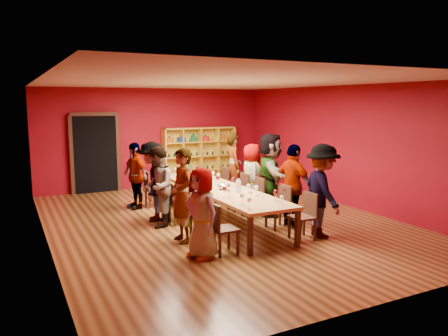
# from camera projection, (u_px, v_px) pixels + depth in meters

# --- Properties ---
(room_shell) EXTENTS (7.10, 9.10, 3.04)m
(room_shell) POSITION_uv_depth(u_px,v_px,m) (219.00, 153.00, 9.33)
(room_shell) COLOR #4E2E14
(room_shell) RESTS_ON ground
(tasting_table) EXTENTS (1.10, 4.50, 0.75)m
(tasting_table) POSITION_uv_depth(u_px,v_px,m) (219.00, 190.00, 9.45)
(tasting_table) COLOR tan
(tasting_table) RESTS_ON ground
(doorway) EXTENTS (1.40, 0.17, 2.30)m
(doorway) POSITION_uv_depth(u_px,v_px,m) (95.00, 154.00, 12.50)
(doorway) COLOR black
(doorway) RESTS_ON ground
(shelving_unit) EXTENTS (2.40, 0.40, 1.80)m
(shelving_unit) POSITION_uv_depth(u_px,v_px,m) (199.00, 153.00, 13.84)
(shelving_unit) COLOR gold
(shelving_unit) RESTS_ON ground
(chair_person_left_0) EXTENTS (0.42, 0.42, 0.89)m
(chair_person_left_0) POSITION_uv_depth(u_px,v_px,m) (220.00, 226.00, 7.41)
(chair_person_left_0) COLOR black
(chair_person_left_0) RESTS_ON ground
(person_left_0) EXTENTS (0.57, 0.82, 1.53)m
(person_left_0) POSITION_uv_depth(u_px,v_px,m) (202.00, 213.00, 7.22)
(person_left_0) COLOR #141938
(person_left_0) RESTS_ON ground
(chair_person_left_1) EXTENTS (0.42, 0.42, 0.89)m
(chair_person_left_1) POSITION_uv_depth(u_px,v_px,m) (198.00, 214.00, 8.24)
(chair_person_left_1) COLOR black
(chair_person_left_1) RESTS_ON ground
(person_left_1) EXTENTS (0.50, 0.67, 1.76)m
(person_left_1) POSITION_uv_depth(u_px,v_px,m) (182.00, 195.00, 8.03)
(person_left_1) COLOR white
(person_left_1) RESTS_ON ground
(chair_person_left_2) EXTENTS (0.42, 0.42, 0.89)m
(chair_person_left_2) POSITION_uv_depth(u_px,v_px,m) (176.00, 201.00, 9.29)
(chair_person_left_2) COLOR black
(chair_person_left_2) RESTS_ON ground
(person_left_2) EXTENTS (0.73, 0.93, 1.68)m
(person_left_2) POSITION_uv_depth(u_px,v_px,m) (158.00, 187.00, 9.05)
(person_left_2) COLOR #15163B
(person_left_2) RESTS_ON ground
(chair_person_left_3) EXTENTS (0.42, 0.42, 0.89)m
(chair_person_left_3) POSITION_uv_depth(u_px,v_px,m) (169.00, 197.00, 9.70)
(chair_person_left_3) COLOR black
(chair_person_left_3) RESTS_ON ground
(person_left_3) EXTENTS (0.82, 1.22, 1.75)m
(person_left_3) POSITION_uv_depth(u_px,v_px,m) (153.00, 181.00, 9.49)
(person_left_3) COLOR white
(person_left_3) RESTS_ON ground
(chair_person_left_4) EXTENTS (0.42, 0.42, 0.89)m
(chair_person_left_4) POSITION_uv_depth(u_px,v_px,m) (151.00, 187.00, 10.84)
(chair_person_left_4) COLOR black
(chair_person_left_4) RESTS_ON ground
(person_left_4) EXTENTS (0.67, 1.03, 1.62)m
(person_left_4) POSITION_uv_depth(u_px,v_px,m) (135.00, 176.00, 10.62)
(person_left_4) COLOR #515156
(person_left_4) RESTS_ON ground
(chair_person_right_0) EXTENTS (0.42, 0.42, 0.89)m
(chair_person_right_0) POSITION_uv_depth(u_px,v_px,m) (306.00, 213.00, 8.25)
(chair_person_right_0) COLOR black
(chair_person_right_0) RESTS_ON ground
(person_right_0) EXTENTS (0.74, 1.24, 1.80)m
(person_right_0) POSITION_uv_depth(u_px,v_px,m) (322.00, 191.00, 8.35)
(person_right_0) COLOR #545359
(person_right_0) RESTS_ON ground
(chair_person_right_1) EXTENTS (0.42, 0.42, 0.89)m
(chair_person_right_1) POSITION_uv_depth(u_px,v_px,m) (281.00, 204.00, 8.98)
(chair_person_right_1) COLOR black
(chair_person_right_1) RESTS_ON ground
(person_right_1) EXTENTS (0.61, 1.07, 1.73)m
(person_right_1) POSITION_uv_depth(u_px,v_px,m) (293.00, 186.00, 9.05)
(person_right_1) COLOR white
(person_right_1) RESTS_ON ground
(chair_person_right_2) EXTENTS (0.42, 0.42, 0.89)m
(chair_person_right_2) POSITION_uv_depth(u_px,v_px,m) (255.00, 195.00, 9.88)
(chair_person_right_2) COLOR black
(chair_person_right_2) RESTS_ON ground
(person_right_2) EXTENTS (1.17, 1.81, 1.89)m
(person_right_2) POSITION_uv_depth(u_px,v_px,m) (270.00, 174.00, 9.99)
(person_right_2) COLOR silver
(person_right_2) RESTS_ON ground
(chair_person_right_3) EXTENTS (0.42, 0.42, 0.89)m
(chair_person_right_3) POSITION_uv_depth(u_px,v_px,m) (241.00, 190.00, 10.49)
(chair_person_right_3) COLOR black
(chair_person_right_3) RESTS_ON ground
(person_right_3) EXTENTS (0.65, 0.87, 1.59)m
(person_right_3) POSITION_uv_depth(u_px,v_px,m) (252.00, 176.00, 10.58)
(person_right_3) COLOR silver
(person_right_3) RESTS_ON ground
(chair_person_right_4) EXTENTS (0.42, 0.42, 0.89)m
(chair_person_right_4) POSITION_uv_depth(u_px,v_px,m) (221.00, 183.00, 11.42)
(chair_person_right_4) COLOR black
(chair_person_right_4) RESTS_ON ground
(person_right_4) EXTENTS (0.58, 0.73, 1.79)m
(person_right_4) POSITION_uv_depth(u_px,v_px,m) (233.00, 167.00, 11.52)
(person_right_4) COLOR #5B79BC
(person_right_4) RESTS_ON ground
(wine_glass_0) EXTENTS (0.09, 0.09, 0.22)m
(wine_glass_0) POSITION_uv_depth(u_px,v_px,m) (242.00, 196.00, 7.83)
(wine_glass_0) COLOR silver
(wine_glass_0) RESTS_ON tasting_table
(wine_glass_1) EXTENTS (0.08, 0.08, 0.20)m
(wine_glass_1) POSITION_uv_depth(u_px,v_px,m) (249.00, 200.00, 7.55)
(wine_glass_1) COLOR silver
(wine_glass_1) RESTS_ON tasting_table
(wine_glass_2) EXTENTS (0.08, 0.08, 0.19)m
(wine_glass_2) POSITION_uv_depth(u_px,v_px,m) (187.00, 175.00, 10.23)
(wine_glass_2) COLOR silver
(wine_glass_2) RESTS_ON tasting_table
(wine_glass_3) EXTENTS (0.08, 0.08, 0.19)m
(wine_glass_3) POSITION_uv_depth(u_px,v_px,m) (204.00, 182.00, 9.36)
(wine_glass_3) COLOR silver
(wine_glass_3) RESTS_ON tasting_table
(wine_glass_4) EXTENTS (0.09, 0.09, 0.22)m
(wine_glass_4) POSITION_uv_depth(u_px,v_px,m) (218.00, 178.00, 9.68)
(wine_glass_4) COLOR silver
(wine_glass_4) RESTS_ON tasting_table
(wine_glass_5) EXTENTS (0.07, 0.07, 0.18)m
(wine_glass_5) POSITION_uv_depth(u_px,v_px,m) (232.00, 181.00, 9.51)
(wine_glass_5) COLOR silver
(wine_glass_5) RESTS_ON tasting_table
(wine_glass_6) EXTENTS (0.09, 0.09, 0.21)m
(wine_glass_6) POSITION_uv_depth(u_px,v_px,m) (229.00, 191.00, 8.35)
(wine_glass_6) COLOR silver
(wine_glass_6) RESTS_ON tasting_table
(wine_glass_7) EXTENTS (0.08, 0.08, 0.20)m
(wine_glass_7) POSITION_uv_depth(u_px,v_px,m) (209.00, 182.00, 9.25)
(wine_glass_7) COLOR silver
(wine_glass_7) RESTS_ON tasting_table
(wine_glass_8) EXTENTS (0.08, 0.08, 0.19)m
(wine_glass_8) POSITION_uv_depth(u_px,v_px,m) (213.00, 173.00, 10.49)
(wine_glass_8) COLOR silver
(wine_glass_8) RESTS_ON tasting_table
(wine_glass_9) EXTENTS (0.07, 0.07, 0.18)m
(wine_glass_9) POSITION_uv_depth(u_px,v_px,m) (251.00, 193.00, 8.29)
(wine_glass_9) COLOR silver
(wine_glass_9) RESTS_ON tasting_table
(wine_glass_10) EXTENTS (0.09, 0.09, 0.22)m
(wine_glass_10) POSITION_uv_depth(u_px,v_px,m) (256.00, 188.00, 8.57)
(wine_glass_10) COLOR silver
(wine_glass_10) RESTS_ON tasting_table
(wine_glass_11) EXTENTS (0.09, 0.09, 0.22)m
(wine_glass_11) POSITION_uv_depth(u_px,v_px,m) (198.00, 168.00, 11.27)
(wine_glass_11) COLOR silver
(wine_glass_11) RESTS_ON tasting_table
(wine_glass_12) EXTENTS (0.08, 0.08, 0.20)m
(wine_glass_12) POSITION_uv_depth(u_px,v_px,m) (234.00, 179.00, 9.62)
(wine_glass_12) COLOR silver
(wine_glass_12) RESTS_ON tasting_table
(wine_glass_13) EXTENTS (0.07, 0.07, 0.18)m
(wine_glass_13) POSITION_uv_depth(u_px,v_px,m) (202.00, 170.00, 10.98)
(wine_glass_13) COLOR silver
(wine_glass_13) RESTS_ON tasting_table
(wine_glass_14) EXTENTS (0.07, 0.07, 0.18)m
(wine_glass_14) POSITION_uv_depth(u_px,v_px,m) (190.00, 177.00, 10.03)
(wine_glass_14) COLOR silver
(wine_glass_14) RESTS_ON tasting_table
(wine_glass_15) EXTENTS (0.07, 0.07, 0.18)m
(wine_glass_15) POSITION_uv_depth(u_px,v_px,m) (282.00, 198.00, 7.82)
(wine_glass_15) COLOR silver
(wine_glass_15) RESTS_ON tasting_table
(wine_glass_16) EXTENTS (0.07, 0.07, 0.18)m
(wine_glass_16) POSITION_uv_depth(u_px,v_px,m) (191.00, 174.00, 10.43)
(wine_glass_16) COLOR silver
(wine_glass_16) RESTS_ON tasting_table
(wine_glass_17) EXTENTS (0.08, 0.08, 0.19)m
(wine_glass_17) POSITION_uv_depth(u_px,v_px,m) (226.00, 185.00, 8.97)
(wine_glass_17) COLOR silver
(wine_glass_17) RESTS_ON tasting_table
(wine_glass_18) EXTENTS (0.08, 0.08, 0.19)m
(wine_glass_18) POSITION_uv_depth(u_px,v_px,m) (218.00, 175.00, 10.21)
(wine_glass_18) COLOR silver
(wine_glass_18) RESTS_ON tasting_table
(wine_glass_19) EXTENTS (0.08, 0.08, 0.21)m
(wine_glass_19) POSITION_uv_depth(u_px,v_px,m) (177.00, 171.00, 10.69)
(wine_glass_19) COLOR silver
(wine_glass_19) RESTS_ON tasting_table
(wine_glass_20) EXTENTS (0.08, 0.08, 0.20)m
(wine_glass_20) POSITION_uv_depth(u_px,v_px,m) (225.00, 189.00, 8.53)
(wine_glass_20) COLOR silver
(wine_glass_20) RESTS_ON tasting_table
(wine_glass_21) EXTENTS (0.09, 0.09, 0.22)m
(wine_glass_21) POSITION_uv_depth(u_px,v_px,m) (276.00, 193.00, 8.12)
(wine_glass_21) COLOR silver
(wine_glass_21) RESTS_ON tasting_table
(wine_glass_22) EXTENTS (0.08, 0.08, 0.20)m
(wine_glass_22) POSITION_uv_depth(u_px,v_px,m) (176.00, 170.00, 11.01)
(wine_glass_22) COLOR silver
(wine_glass_22) RESTS_ON tasting_table
(wine_glass_23) EXTENTS (0.08, 0.08, 0.19)m
(wine_glass_23) POSITION_uv_depth(u_px,v_px,m) (248.00, 186.00, 8.86)
(wine_glass_23) COLOR silver
(wine_glass_23) RESTS_ON tasting_table
(spittoon_bowl) EXTENTS (0.27, 0.27, 0.15)m
(spittoon_bowl) POSITION_uv_depth(u_px,v_px,m) (224.00, 186.00, 9.26)
(spittoon_bowl) COLOR silver
(spittoon_bowl) RESTS_ON tasting_table
(carafe_a) EXTENTS (0.11, 0.11, 0.23)m
(carafe_a) POSITION_uv_depth(u_px,v_px,m) (199.00, 181.00, 9.67)
(carafe_a) COLOR silver
(carafe_a) RESTS_ON tasting_table
(carafe_b) EXTENTS (0.13, 0.13, 0.28)m
(carafe_b) POSITION_uv_depth(u_px,v_px,m) (238.00, 186.00, 8.90)
(carafe_b) COLOR silver
(carafe_b) RESTS_ON tasting_table
(wine_bottle) EXTENTS (0.10, 0.10, 0.30)m
(wine_bottle) POSITION_uv_depth(u_px,v_px,m) (191.00, 169.00, 11.25)
(wine_bottle) COLOR #163D1E
(wine_bottle) RESTS_ON tasting_table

